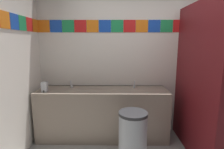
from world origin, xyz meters
TOP-DOWN VIEW (x-y plane):
  - wall_back at (-0.00, 1.46)m, footprint 3.65×0.09m
  - vanity_counter at (-0.68, 1.14)m, footprint 2.19×0.57m
  - faucet_left at (-1.23, 1.22)m, footprint 0.04×0.10m
  - faucet_right at (-0.13, 1.22)m, footprint 0.04×0.10m
  - soap_dispenser at (-1.60, 0.97)m, footprint 0.09×0.09m
  - stall_divider at (0.83, 0.47)m, footprint 0.92×1.40m
  - toilet at (1.23, 1.04)m, footprint 0.39×0.49m
  - trash_bin at (-0.22, 0.50)m, footprint 0.40×0.40m

SIDE VIEW (x-z plane):
  - toilet at x=1.23m, z-range -0.07..0.67m
  - trash_bin at x=-0.22m, z-range 0.00..0.72m
  - vanity_counter at x=-0.68m, z-range 0.01..0.87m
  - faucet_left at x=-1.23m, z-range 0.85..0.99m
  - faucet_right at x=-0.13m, z-range 0.85..0.99m
  - soap_dispenser at x=-1.60m, z-range 0.86..1.02m
  - stall_divider at x=0.83m, z-range 0.00..2.21m
  - wall_back at x=0.00m, z-range 0.00..2.83m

